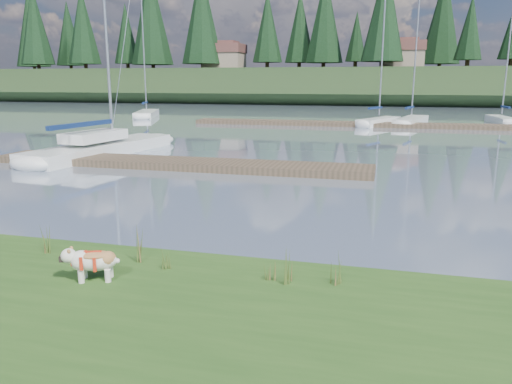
# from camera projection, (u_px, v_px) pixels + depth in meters

# --- Properties ---
(ground) EXTENTS (200.00, 200.00, 0.00)m
(ground) POSITION_uv_depth(u_px,v_px,m) (331.00, 125.00, 39.44)
(ground) COLOR gray
(ground) RESTS_ON ground
(ridge) EXTENTS (200.00, 20.00, 5.00)m
(ridge) POSITION_uv_depth(u_px,v_px,m) (362.00, 87.00, 79.46)
(ridge) COLOR #203218
(ridge) RESTS_ON ground
(bulldog) EXTENTS (0.93, 0.58, 0.54)m
(bulldog) POSITION_uv_depth(u_px,v_px,m) (93.00, 260.00, 8.01)
(bulldog) COLOR silver
(bulldog) RESTS_ON bank
(sailboat_main) EXTENTS (3.28, 10.37, 14.52)m
(sailboat_main) POSITION_uv_depth(u_px,v_px,m) (112.00, 144.00, 24.61)
(sailboat_main) COLOR white
(sailboat_main) RESTS_ON ground
(dock_near) EXTENTS (16.00, 2.00, 0.30)m
(dock_near) POSITION_uv_depth(u_px,v_px,m) (177.00, 163.00, 20.59)
(dock_near) COLOR #4C3D2C
(dock_near) RESTS_ON ground
(dock_far) EXTENTS (26.00, 2.20, 0.30)m
(dock_far) POSITION_uv_depth(u_px,v_px,m) (357.00, 124.00, 38.91)
(dock_far) COLOR #4C3D2C
(dock_far) RESTS_ON ground
(sailboat_bg_0) EXTENTS (4.26, 8.25, 11.85)m
(sailboat_bg_0) POSITION_uv_depth(u_px,v_px,m) (148.00, 113.00, 49.41)
(sailboat_bg_0) COLOR white
(sailboat_bg_0) RESTS_ON ground
(sailboat_bg_2) EXTENTS (3.71, 6.21, 9.61)m
(sailboat_bg_2) POSITION_uv_depth(u_px,v_px,m) (382.00, 121.00, 39.98)
(sailboat_bg_2) COLOR white
(sailboat_bg_2) RESTS_ON ground
(sailboat_bg_3) EXTENTS (3.27, 7.67, 11.12)m
(sailboat_bg_3) POSITION_uv_depth(u_px,v_px,m) (413.00, 120.00, 40.83)
(sailboat_bg_3) COLOR white
(sailboat_bg_3) RESTS_ON ground
(sailboat_bg_4) EXTENTS (1.69, 6.23, 9.28)m
(sailboat_bg_4) POSITION_uv_depth(u_px,v_px,m) (499.00, 119.00, 41.55)
(sailboat_bg_4) COLOR white
(sailboat_bg_4) RESTS_ON ground
(weed_0) EXTENTS (0.17, 0.14, 0.67)m
(weed_0) POSITION_uv_depth(u_px,v_px,m) (138.00, 246.00, 8.90)
(weed_0) COLOR #475B23
(weed_0) RESTS_ON bank
(weed_1) EXTENTS (0.17, 0.14, 0.41)m
(weed_1) POSITION_uv_depth(u_px,v_px,m) (169.00, 260.00, 8.50)
(weed_1) COLOR #475B23
(weed_1) RESTS_ON bank
(weed_2) EXTENTS (0.17, 0.14, 0.59)m
(weed_2) POSITION_uv_depth(u_px,v_px,m) (292.00, 268.00, 7.91)
(weed_2) COLOR #475B23
(weed_2) RESTS_ON bank
(weed_3) EXTENTS (0.17, 0.14, 0.62)m
(weed_3) POSITION_uv_depth(u_px,v_px,m) (45.00, 239.00, 9.31)
(weed_3) COLOR #475B23
(weed_3) RESTS_ON bank
(weed_4) EXTENTS (0.17, 0.14, 0.40)m
(weed_4) POSITION_uv_depth(u_px,v_px,m) (271.00, 270.00, 8.06)
(weed_4) COLOR #475B23
(weed_4) RESTS_ON bank
(weed_5) EXTENTS (0.17, 0.14, 0.58)m
(weed_5) POSITION_uv_depth(u_px,v_px,m) (337.00, 269.00, 7.88)
(weed_5) COLOR #475B23
(weed_5) RESTS_ON bank
(mud_lip) EXTENTS (60.00, 0.50, 0.14)m
(mud_lip) POSITION_uv_depth(u_px,v_px,m) (146.00, 263.00, 9.61)
(mud_lip) COLOR #33281C
(mud_lip) RESTS_ON ground
(conifer_0) EXTENTS (5.72, 5.72, 14.15)m
(conifer_0) POSITION_uv_depth(u_px,v_px,m) (35.00, 25.00, 85.24)
(conifer_0) COLOR #382619
(conifer_0) RESTS_ON ridge
(conifer_1) EXTENTS (4.40, 4.40, 11.30)m
(conifer_1) POSITION_uv_depth(u_px,v_px,m) (126.00, 34.00, 85.58)
(conifer_1) COLOR #382619
(conifer_1) RESTS_ON ridge
(conifer_2) EXTENTS (6.60, 6.60, 16.05)m
(conifer_2) POSITION_uv_depth(u_px,v_px,m) (202.00, 15.00, 78.53)
(conifer_2) COLOR #382619
(conifer_2) RESTS_ON ridge
(conifer_3) EXTENTS (4.84, 4.84, 12.25)m
(conifer_3) POSITION_uv_depth(u_px,v_px,m) (300.00, 27.00, 78.97)
(conifer_3) COLOR #382619
(conifer_3) RESTS_ON ridge
(conifer_4) EXTENTS (6.16, 6.16, 15.10)m
(conifer_4) POSITION_uv_depth(u_px,v_px,m) (384.00, 10.00, 69.79)
(conifer_4) COLOR #382619
(conifer_4) RESTS_ON ridge
(conifer_5) EXTENTS (3.96, 3.96, 10.35)m
(conifer_5) POSITION_uv_depth(u_px,v_px,m) (470.00, 28.00, 71.08)
(conifer_5) COLOR #382619
(conifer_5) RESTS_ON ridge
(house_0) EXTENTS (6.30, 5.30, 4.65)m
(house_0) POSITION_uv_depth(u_px,v_px,m) (224.00, 56.00, 81.04)
(house_0) COLOR gray
(house_0) RESTS_ON ridge
(house_1) EXTENTS (6.30, 5.30, 4.65)m
(house_1) POSITION_uv_depth(u_px,v_px,m) (403.00, 54.00, 75.03)
(house_1) COLOR gray
(house_1) RESTS_ON ridge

